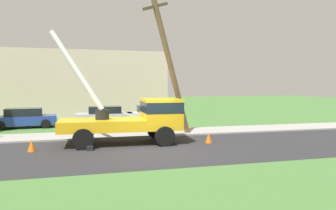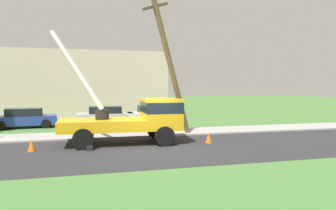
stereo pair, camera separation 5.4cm
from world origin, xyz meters
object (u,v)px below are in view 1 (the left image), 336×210
Objects in this scene: utility_truck at (137,117)px; traffic_cone_behind at (32,146)px; leaning_utility_pole at (170,62)px; parked_sedan_white at (154,114)px; parked_sedan_blue at (24,118)px; parked_sedan_silver at (105,115)px; traffic_cone_ahead at (209,138)px.

utility_truck is 12.06× the size of traffic_cone_behind.
parked_sedan_white is at bearing 84.92° from leaning_utility_pole.
parked_sedan_silver is (5.75, 0.72, 0.00)m from parked_sedan_blue.
parked_sedan_white reaches higher than traffic_cone_ahead.
utility_truck is 1.50× the size of parked_sedan_white.
parked_sedan_blue is 1.01× the size of parked_sedan_white.
leaning_utility_pole is 15.35× the size of traffic_cone_behind.
parked_sedan_silver is at bearing 179.52° from parked_sedan_white.
leaning_utility_pole is 1.91× the size of parked_sedan_white.
utility_truck is at bearing -82.95° from parked_sedan_silver.
utility_truck is 1.48× the size of parked_sedan_blue.
parked_sedan_blue is (-10.53, 9.16, 0.43)m from traffic_cone_ahead.
parked_sedan_silver is at bearing 115.83° from traffic_cone_ahead.
utility_truck is at bearing -145.13° from leaning_utility_pole.
utility_truck is at bearing 10.39° from traffic_cone_behind.
utility_truck is 0.79× the size of leaning_utility_pole.
traffic_cone_ahead is 8.74m from traffic_cone_behind.
leaning_utility_pole is at bearing -65.59° from parked_sedan_silver.
leaning_utility_pole reaches higher than traffic_cone_behind.
utility_truck is at bearing 164.99° from traffic_cone_ahead.
leaning_utility_pole reaches higher than parked_sedan_blue.
parked_sedan_white is at bearing -0.48° from parked_sedan_silver.
traffic_cone_behind is 12.61m from parked_sedan_white.
traffic_cone_behind is 0.12× the size of parked_sedan_blue.
parked_sedan_blue is at bearing 143.93° from leaning_utility_pole.
parked_sedan_white is (3.98, -0.03, 0.00)m from parked_sedan_silver.
parked_sedan_blue is 5.80m from parked_sedan_silver.
traffic_cone_ahead is at bearing -60.26° from leaning_utility_pole.
utility_truck is 5.26m from traffic_cone_behind.
parked_sedan_white is at bearing 94.66° from traffic_cone_ahead.
leaning_utility_pole is at bearing 34.87° from utility_truck.
traffic_cone_behind is at bearing -169.61° from utility_truck.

